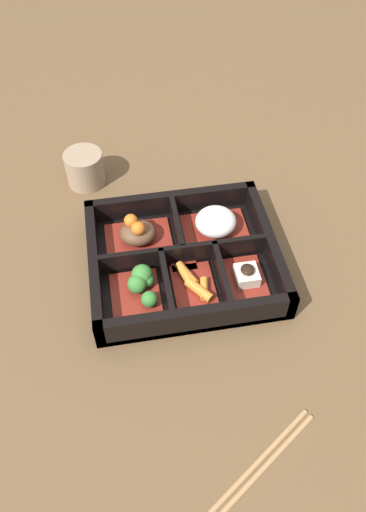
% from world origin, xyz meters
% --- Properties ---
extents(ground_plane, '(3.00, 3.00, 0.00)m').
position_xyz_m(ground_plane, '(0.00, 0.00, 0.00)').
color(ground_plane, brown).
extents(bento_base, '(0.28, 0.24, 0.01)m').
position_xyz_m(bento_base, '(0.00, 0.00, 0.01)').
color(bento_base, black).
rests_on(bento_base, ground_plane).
extents(bento_rim, '(0.28, 0.24, 0.05)m').
position_xyz_m(bento_rim, '(0.00, -0.00, 0.02)').
color(bento_rim, black).
rests_on(bento_rim, ground_plane).
extents(bowl_stew, '(0.10, 0.08, 0.05)m').
position_xyz_m(bowl_stew, '(-0.06, 0.05, 0.03)').
color(bowl_stew, maroon).
rests_on(bowl_stew, bento_base).
extents(bowl_rice, '(0.10, 0.08, 0.04)m').
position_xyz_m(bowl_rice, '(0.06, 0.05, 0.03)').
color(bowl_rice, maroon).
rests_on(bowl_rice, bento_base).
extents(bowl_greens, '(0.07, 0.09, 0.04)m').
position_xyz_m(bowl_greens, '(-0.07, -0.04, 0.02)').
color(bowl_greens, maroon).
rests_on(bowl_greens, bento_base).
extents(bowl_carrots, '(0.06, 0.09, 0.02)m').
position_xyz_m(bowl_carrots, '(0.01, -0.05, 0.02)').
color(bowl_carrots, maroon).
rests_on(bowl_carrots, bento_base).
extents(bowl_tofu, '(0.06, 0.09, 0.03)m').
position_xyz_m(bowl_tofu, '(0.08, -0.05, 0.02)').
color(bowl_tofu, maroon).
rests_on(bowl_tofu, bento_base).
extents(bowl_pickles, '(0.04, 0.04, 0.01)m').
position_xyz_m(bowl_pickles, '(0.00, 0.00, 0.01)').
color(bowl_pickles, maroon).
rests_on(bowl_pickles, bento_base).
extents(tea_cup, '(0.07, 0.07, 0.06)m').
position_xyz_m(tea_cup, '(-0.13, 0.22, 0.03)').
color(tea_cup, gray).
rests_on(tea_cup, ground_plane).
extents(chopsticks, '(0.20, 0.14, 0.01)m').
position_xyz_m(chopsticks, '(0.02, -0.32, 0.00)').
color(chopsticks, '#A87F51').
rests_on(chopsticks, ground_plane).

